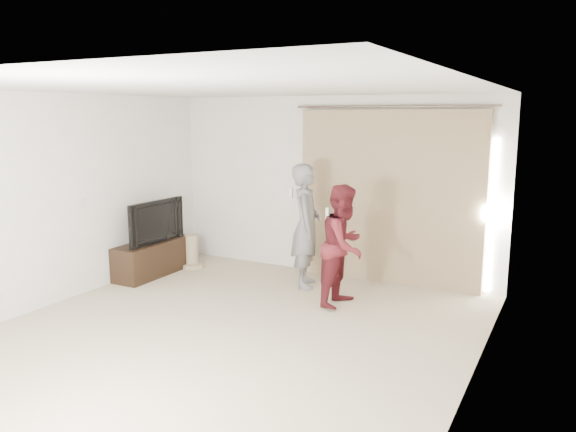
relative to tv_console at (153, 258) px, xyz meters
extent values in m
plane|color=#C1AF91|center=(2.27, -1.44, -0.25)|extent=(5.50, 5.50, 0.00)
cube|color=white|center=(2.27, 1.31, 1.05)|extent=(5.00, 0.04, 2.60)
cube|color=white|center=(-0.23, -1.44, 1.05)|extent=(0.04, 5.50, 2.60)
cube|color=silver|center=(-0.22, -1.04, 0.95)|extent=(0.02, 0.08, 0.12)
cube|color=silver|center=(2.27, -1.44, 2.35)|extent=(5.00, 5.50, 0.01)
cube|color=#9F8761|center=(3.17, 1.24, 0.95)|extent=(2.60, 0.10, 2.40)
cylinder|color=brown|center=(3.17, 1.24, 2.19)|extent=(2.80, 0.03, 0.03)
cube|color=white|center=(4.53, 1.28, 0.80)|extent=(0.08, 0.04, 2.00)
cube|color=black|center=(0.00, 0.00, 0.00)|extent=(0.45, 1.29, 0.50)
imported|color=black|center=(0.00, 0.00, 0.56)|extent=(0.18, 1.08, 0.62)
cylinder|color=tan|center=(0.25, 0.60, -0.22)|extent=(0.38, 0.38, 0.06)
cylinder|color=tan|center=(0.25, 0.60, 0.04)|extent=(0.21, 0.21, 0.44)
imported|color=slate|center=(2.24, 0.55, 0.60)|extent=(0.61, 0.72, 1.69)
cube|color=silver|center=(2.06, 0.45, 1.05)|extent=(0.04, 0.04, 0.14)
cube|color=silver|center=(2.06, 0.67, 0.94)|extent=(0.05, 0.05, 0.09)
imported|color=#5A181E|center=(2.98, 0.08, 0.50)|extent=(0.62, 0.77, 1.50)
cube|color=silver|center=(2.80, -0.02, 0.91)|extent=(0.04, 0.04, 0.14)
cube|color=silver|center=(2.80, 0.20, 0.81)|extent=(0.05, 0.05, 0.09)
camera|label=1|loc=(5.49, -6.18, 2.10)|focal=35.00mm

